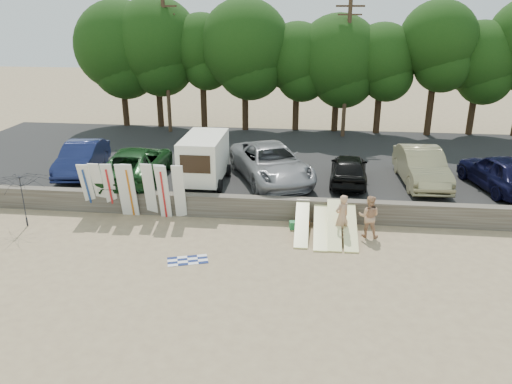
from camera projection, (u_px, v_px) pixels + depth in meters
ground at (309, 251)px, 19.43m from camera, size 120.00×120.00×0.00m
seawall at (311, 210)px, 22.05m from camera, size 44.00×0.50×1.00m
parking_lot at (312, 164)px, 29.10m from camera, size 44.00×14.50×0.70m
treeline at (290, 48)px, 33.72m from camera, size 33.29×6.61×9.04m
utility_poles at (347, 65)px, 32.25m from camera, size 25.80×0.26×9.00m
box_trailer at (204, 157)px, 24.37m from camera, size 2.15×3.77×2.38m
car_0 at (82, 158)px, 26.07m from camera, size 2.35×5.11×1.62m
car_1 at (136, 164)px, 25.03m from camera, size 3.22×6.24×1.68m
car_2 at (271, 163)px, 24.97m from camera, size 5.25×7.06×1.78m
car_3 at (349, 169)px, 24.53m from camera, size 2.05×4.50×1.50m
car_4 at (422, 167)px, 24.45m from camera, size 2.09×5.40×1.75m
car_5 at (500, 172)px, 23.59m from camera, size 3.16×5.45×1.74m
surfboard_upright_0 at (88, 188)px, 22.48m from camera, size 0.58×0.90×2.49m
surfboard_upright_1 at (99, 188)px, 22.48m from camera, size 0.53×0.79×2.52m
surfboard_upright_2 at (110, 189)px, 22.39m from camera, size 0.59×0.81×2.52m
surfboard_upright_3 at (124, 190)px, 22.14m from camera, size 0.52×0.60×2.56m
surfboard_upright_4 at (130, 190)px, 22.13m from camera, size 0.51×0.56×2.57m
surfboard_upright_5 at (150, 190)px, 22.15m from camera, size 0.52×0.56×2.57m
surfboard_upright_6 at (163, 191)px, 22.05m from camera, size 0.58×0.63×2.56m
surfboard_upright_7 at (163, 192)px, 21.92m from camera, size 0.50×0.58×2.56m
surfboard_upright_8 at (179, 192)px, 21.96m from camera, size 0.53×0.59×2.56m
surfboard_low_0 at (302, 223)px, 20.70m from camera, size 0.56×2.87×1.01m
surfboard_low_1 at (321, 227)px, 20.50m from camera, size 0.56×2.91×0.87m
surfboard_low_2 at (334, 224)px, 20.39m from camera, size 0.56×2.83×1.14m
surfboard_low_3 at (350, 227)px, 20.39m from camera, size 0.56×2.89×0.95m
beachgoer_a at (342, 216)px, 20.31m from camera, size 0.80×0.75×1.83m
beachgoer_b at (369, 216)px, 20.35m from camera, size 0.96×0.81×1.79m
cooler at (294, 225)px, 21.33m from camera, size 0.43×0.37×0.32m
gear_bag at (306, 223)px, 21.65m from camera, size 0.33×0.29×0.22m
beach_towel at (188, 260)px, 18.66m from camera, size 1.88×1.88×0.00m
beach_umbrella at (22, 200)px, 21.22m from camera, size 2.90×2.86×2.38m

